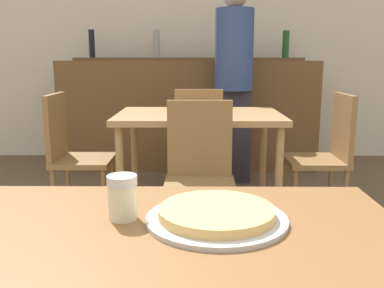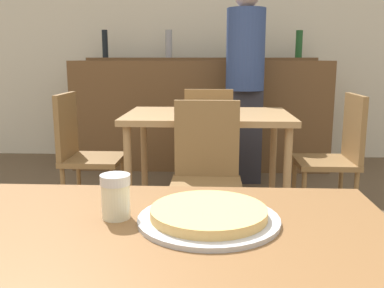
{
  "view_description": "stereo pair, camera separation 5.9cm",
  "coord_description": "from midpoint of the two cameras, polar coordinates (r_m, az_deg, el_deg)",
  "views": [
    {
      "loc": [
        0.08,
        -0.89,
        1.13
      ],
      "look_at": [
        0.06,
        0.55,
        0.84
      ],
      "focal_mm": 40.0,
      "sensor_mm": 36.0,
      "label": 1
    },
    {
      "loc": [
        0.14,
        -0.89,
        1.13
      ],
      "look_at": [
        0.06,
        0.55,
        0.84
      ],
      "focal_mm": 40.0,
      "sensor_mm": 36.0,
      "label": 2
    }
  ],
  "objects": [
    {
      "name": "bar_counter",
      "position": [
        4.49,
        1.49,
        3.99
      ],
      "size": [
        2.6,
        0.56,
        1.11
      ],
      "color": "brown",
      "rests_on": "ground_plane"
    },
    {
      "name": "chair_far_side_left",
      "position": [
        3.11,
        -13.99,
        -0.51
      ],
      "size": [
        0.4,
        0.4,
        0.89
      ],
      "rotation": [
        0.0,
        0.0,
        1.57
      ],
      "color": "olive",
      "rests_on": "ground_plane"
    },
    {
      "name": "person_standing",
      "position": [
        3.89,
        7.51,
        8.87
      ],
      "size": [
        0.34,
        0.34,
        1.77
      ],
      "color": "#2D2D38",
      "rests_on": "ground_plane"
    },
    {
      "name": "wall_back",
      "position": [
        4.96,
        1.68,
        14.49
      ],
      "size": [
        8.0,
        0.05,
        2.8
      ],
      "color": "silver",
      "rests_on": "ground_plane"
    },
    {
      "name": "pizza_tray",
      "position": [
        1.05,
        3.88,
        -9.5
      ],
      "size": [
        0.35,
        0.35,
        0.04
      ],
      "color": "#B7B7BC",
      "rests_on": "dining_table_near"
    },
    {
      "name": "chair_far_side_front",
      "position": [
        2.45,
        2.62,
        -3.37
      ],
      "size": [
        0.4,
        0.4,
        0.89
      ],
      "color": "olive",
      "rests_on": "ground_plane"
    },
    {
      "name": "dining_table_near",
      "position": [
        1.01,
        -3.61,
        -16.38
      ],
      "size": [
        1.15,
        0.76,
        0.74
      ],
      "color": "brown",
      "rests_on": "ground_plane"
    },
    {
      "name": "dining_table_far",
      "position": [
        2.95,
        2.7,
        2.46
      ],
      "size": [
        1.12,
        0.76,
        0.76
      ],
      "color": "#A87F51",
      "rests_on": "ground_plane"
    },
    {
      "name": "chair_far_side_right",
      "position": [
        3.11,
        19.36,
        -0.84
      ],
      "size": [
        0.4,
        0.4,
        0.89
      ],
      "rotation": [
        0.0,
        0.0,
        -1.57
      ],
      "color": "olive",
      "rests_on": "ground_plane"
    },
    {
      "name": "chair_far_side_back",
      "position": [
        3.52,
        2.71,
        1.15
      ],
      "size": [
        0.4,
        0.4,
        0.89
      ],
      "rotation": [
        0.0,
        0.0,
        3.14
      ],
      "color": "olive",
      "rests_on": "ground_plane"
    },
    {
      "name": "bar_back_shelf",
      "position": [
        4.59,
        1.75,
        11.72
      ],
      "size": [
        2.39,
        0.24,
        0.32
      ],
      "color": "brown",
      "rests_on": "bar_counter"
    },
    {
      "name": "cheese_shaker",
      "position": [
        1.07,
        -8.58,
        -6.89
      ],
      "size": [
        0.07,
        0.07,
        0.11
      ],
      "color": "beige",
      "rests_on": "dining_table_near"
    }
  ]
}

